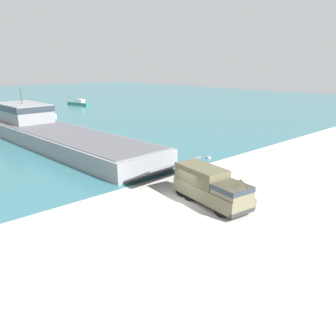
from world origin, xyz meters
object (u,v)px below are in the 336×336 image
Objects in this scene: military_truck at (210,186)px; moored_boat_c at (79,103)px; landing_craft at (52,131)px; soldier_on_ramp at (241,186)px; moored_boat_b at (47,115)px; cargo_crate at (248,204)px; mooring_bollard at (203,163)px.

military_truck reaches higher than moored_boat_c.
soldier_on_ramp is (3.55, -31.22, -0.85)m from landing_craft.
moored_boat_b is at bearing -126.28° from soldier_on_ramp.
moored_boat_c is at bearing 71.96° from cargo_crate.
military_truck reaches higher than mooring_bollard.
military_truck is at bearing -122.07° from moored_boat_c.
moored_boat_b is 0.62× the size of moored_boat_c.
moored_boat_b is at bearing -147.69° from moored_boat_c.
mooring_bollard is at bearing 143.11° from military_truck.
military_truck reaches higher than cargo_crate.
mooring_bollard is at bearing 87.27° from moored_boat_b.
soldier_on_ramp is 56.87m from moored_boat_b.
landing_craft is at bearing -171.55° from military_truck.
landing_craft reaches higher than mooring_bollard.
moored_boat_c is (25.77, 72.02, -0.93)m from military_truck.
mooring_bollard is (4.19, 8.25, -0.57)m from soldier_on_ramp.
moored_boat_c is 78.73m from cargo_crate.
moored_boat_c reaches higher than cargo_crate.
landing_craft reaches higher than moored_boat_c.
moored_boat_c is at bearing 168.09° from military_truck.
mooring_bollard is 0.68× the size of cargo_crate.
landing_craft is 33.36m from cargo_crate.
moored_boat_b is at bearing 65.98° from landing_craft.
soldier_on_ramp is at bearing -86.58° from landing_craft.
moored_boat_b reaches higher than cargo_crate.
moored_boat_b reaches higher than soldier_on_ramp.
moored_boat_c reaches higher than soldier_on_ramp.
moored_boat_b reaches higher than mooring_bollard.
landing_craft is 4.91× the size of moored_boat_c.
landing_craft is 39.18× the size of cargo_crate.
military_truck reaches higher than moored_boat_b.
moored_boat_c is (16.43, 16.26, -0.06)m from moored_boat_b.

